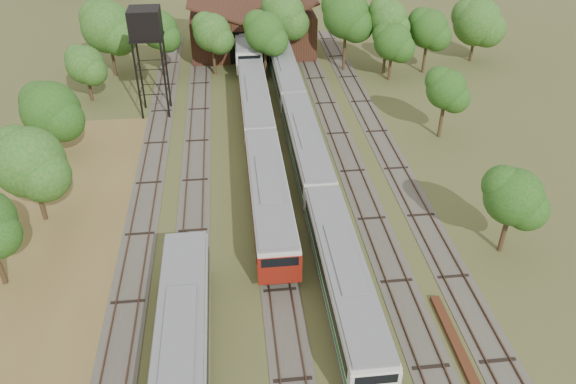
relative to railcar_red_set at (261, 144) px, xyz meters
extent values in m
cube|color=brown|center=(-16.00, -19.53, -1.89)|extent=(14.00, 60.00, 0.04)
cube|color=#4C473D|center=(-10.00, -2.53, -1.88)|extent=(2.60, 80.00, 0.06)
cube|color=#472D1E|center=(-10.72, -2.53, -1.79)|extent=(0.08, 80.00, 0.14)
cube|color=#472D1E|center=(-9.28, -2.53, -1.79)|extent=(0.08, 80.00, 0.14)
cube|color=#4C473D|center=(-6.00, -2.53, -1.88)|extent=(2.60, 80.00, 0.06)
cube|color=#472D1E|center=(-6.72, -2.53, -1.79)|extent=(0.08, 80.00, 0.14)
cube|color=#472D1E|center=(-5.28, -2.53, -1.79)|extent=(0.08, 80.00, 0.14)
cube|color=#4C473D|center=(0.00, -2.53, -1.88)|extent=(2.60, 80.00, 0.06)
cube|color=#472D1E|center=(-0.72, -2.53, -1.79)|extent=(0.08, 80.00, 0.14)
cube|color=#472D1E|center=(0.72, -2.53, -1.79)|extent=(0.08, 80.00, 0.14)
cube|color=#4C473D|center=(4.00, -2.53, -1.88)|extent=(2.60, 80.00, 0.06)
cube|color=#472D1E|center=(3.28, -2.53, -1.79)|extent=(0.08, 80.00, 0.14)
cube|color=#472D1E|center=(4.72, -2.53, -1.79)|extent=(0.08, 80.00, 0.14)
cube|color=#4C473D|center=(8.00, -2.53, -1.88)|extent=(2.60, 80.00, 0.06)
cube|color=#472D1E|center=(7.28, -2.53, -1.79)|extent=(0.08, 80.00, 0.14)
cube|color=#472D1E|center=(8.72, -2.53, -1.79)|extent=(0.08, 80.00, 0.14)
cube|color=#4C473D|center=(12.00, -2.53, -1.88)|extent=(2.60, 80.00, 0.06)
cube|color=#472D1E|center=(11.28, -2.53, -1.79)|extent=(0.08, 80.00, 0.14)
cube|color=#472D1E|center=(12.72, -2.53, -1.79)|extent=(0.08, 80.00, 0.14)
cube|color=black|center=(0.00, -8.69, -1.51)|extent=(2.17, 15.64, 0.79)
cube|color=silver|center=(0.00, -8.69, 0.11)|extent=(2.86, 17.00, 2.47)
cube|color=black|center=(0.00, -8.69, 0.41)|extent=(2.92, 15.64, 0.84)
cube|color=slate|center=(0.00, -8.69, 1.52)|extent=(2.63, 16.66, 0.36)
cube|color=maroon|center=(0.00, -8.69, -0.58)|extent=(2.92, 16.66, 0.44)
cube|color=maroon|center=(0.00, -17.14, -0.01)|extent=(2.90, 0.25, 2.22)
cube|color=black|center=(0.00, 8.81, -1.51)|extent=(2.17, 15.64, 0.79)
cube|color=silver|center=(0.00, 8.81, 0.11)|extent=(2.86, 17.00, 2.47)
cube|color=black|center=(0.00, 8.81, 0.41)|extent=(2.92, 15.64, 0.84)
cube|color=slate|center=(0.00, 8.81, 1.52)|extent=(2.63, 16.66, 0.36)
cube|color=maroon|center=(0.00, 8.81, -0.58)|extent=(2.92, 16.66, 0.44)
cube|color=black|center=(4.00, -18.12, -1.54)|extent=(2.03, 15.64, 0.74)
cube|color=silver|center=(4.00, -18.12, -0.01)|extent=(2.68, 17.00, 2.31)
cube|color=black|center=(4.00, -18.12, 0.26)|extent=(2.74, 15.64, 0.79)
cube|color=slate|center=(4.00, -18.12, 1.31)|extent=(2.47, 16.66, 0.33)
cube|color=#175F23|center=(4.00, -18.12, -0.66)|extent=(2.74, 16.66, 0.42)
cube|color=black|center=(4.00, -0.62, -1.54)|extent=(2.03, 15.64, 0.74)
cube|color=silver|center=(4.00, -0.62, -0.01)|extent=(2.68, 17.00, 2.31)
cube|color=black|center=(4.00, -0.62, 0.26)|extent=(2.74, 15.64, 0.79)
cube|color=slate|center=(4.00, -0.62, 1.31)|extent=(2.47, 16.66, 0.33)
cube|color=#175F23|center=(4.00, -0.62, -0.66)|extent=(2.74, 16.66, 0.42)
cube|color=black|center=(4.00, 16.88, -1.54)|extent=(2.03, 15.64, 0.74)
cube|color=silver|center=(4.00, 16.88, -0.01)|extent=(2.68, 17.00, 2.31)
cube|color=black|center=(4.00, 16.88, 0.26)|extent=(2.74, 15.64, 0.79)
cube|color=slate|center=(4.00, 16.88, 1.31)|extent=(2.47, 16.66, 0.33)
cube|color=#175F23|center=(4.00, 16.88, -0.66)|extent=(2.74, 16.66, 0.42)
cube|color=black|center=(0.00, 27.31, -1.48)|extent=(2.36, 14.72, 0.86)
cube|color=silver|center=(0.00, 27.31, 0.29)|extent=(3.11, 16.00, 2.68)
cube|color=black|center=(0.00, 27.31, 0.61)|extent=(3.17, 14.72, 0.91)
cube|color=slate|center=(0.00, 27.31, 1.82)|extent=(2.86, 15.68, 0.39)
cube|color=#175F23|center=(0.00, 27.31, -0.46)|extent=(3.17, 15.68, 0.48)
cube|color=silver|center=(0.00, 19.36, 0.15)|extent=(3.15, 0.25, 2.41)
cube|color=black|center=(-6.00, -23.53, -1.51)|extent=(2.17, 16.56, 0.79)
cube|color=gray|center=(-6.00, -23.53, 0.11)|extent=(2.86, 18.00, 2.47)
cube|color=black|center=(-6.00, -23.53, 0.41)|extent=(2.92, 16.56, 0.84)
cube|color=slate|center=(-6.00, -23.53, 1.52)|extent=(2.63, 17.64, 0.36)
cylinder|color=black|center=(-11.78, 10.37, 2.16)|extent=(0.20, 0.20, 8.14)
cylinder|color=black|center=(-9.03, 10.37, 2.16)|extent=(0.20, 0.20, 8.14)
cylinder|color=black|center=(-11.78, 13.12, 2.16)|extent=(0.20, 0.20, 8.14)
cylinder|color=black|center=(-9.03, 13.12, 2.16)|extent=(0.20, 0.20, 8.14)
cube|color=black|center=(-10.40, 11.75, 6.33)|extent=(3.20, 3.20, 0.20)
cube|color=black|center=(-10.40, 11.75, 7.80)|extent=(3.05, 3.05, 2.75)
cube|color=#572C18|center=(10.00, -23.38, -1.76)|extent=(0.59, 8.78, 0.29)
cube|color=#3D1C16|center=(1.00, 30.47, 0.84)|extent=(16.00, 11.00, 5.50)
cube|color=#3D1C16|center=(-3.00, 30.47, 4.19)|extent=(8.45, 11.55, 2.96)
cube|color=#3D1C16|center=(5.00, 30.47, 4.19)|extent=(8.45, 11.55, 2.96)
cube|color=black|center=(1.00, 25.02, 0.29)|extent=(6.40, 0.15, 4.12)
cylinder|color=#382616|center=(-17.60, -6.98, 0.14)|extent=(0.36, 0.36, 4.10)
sphere|color=#174B14|center=(-17.60, -6.98, 3.31)|extent=(5.31, 5.31, 5.31)
cylinder|color=#382616|center=(-18.66, 3.57, -0.13)|extent=(0.36, 0.36, 3.55)
sphere|color=#174B14|center=(-18.66, 3.57, 2.61)|extent=(5.25, 5.25, 5.25)
cylinder|color=#382616|center=(-17.94, 15.77, -0.26)|extent=(0.36, 0.36, 3.30)
sphere|color=#174B14|center=(-17.94, 15.77, 2.29)|extent=(4.12, 4.12, 4.12)
cylinder|color=#382616|center=(-16.39, 23.10, 0.46)|extent=(0.36, 0.36, 4.73)
sphere|color=#174B14|center=(-16.39, 23.10, 4.11)|extent=(6.10, 6.10, 6.10)
cylinder|color=#382616|center=(-10.39, 22.33, 0.33)|extent=(0.36, 0.36, 4.48)
sphere|color=#174B14|center=(-10.39, 22.33, 3.79)|extent=(4.48, 4.48, 4.48)
cylinder|color=#382616|center=(-4.19, 22.16, 0.13)|extent=(0.36, 0.36, 4.08)
sphere|color=#174B14|center=(-4.19, 22.16, 3.29)|extent=(4.51, 4.51, 4.51)
cylinder|color=#382616|center=(1.92, 19.59, 0.37)|extent=(0.36, 0.36, 4.56)
sphere|color=#174B14|center=(1.92, 19.59, 3.89)|extent=(4.67, 4.67, 4.67)
cylinder|color=#382616|center=(4.77, 25.41, 0.46)|extent=(0.36, 0.36, 4.73)
sphere|color=#174B14|center=(4.77, 25.41, 4.12)|extent=(5.38, 5.38, 5.38)
cylinder|color=#382616|center=(11.87, 21.65, 0.81)|extent=(0.36, 0.36, 5.44)
sphere|color=#174B14|center=(11.87, 21.65, 5.02)|extent=(5.63, 5.63, 5.63)
cylinder|color=#382616|center=(16.59, 19.94, 0.79)|extent=(0.36, 0.36, 5.40)
sphere|color=#174B14|center=(16.59, 19.94, 4.97)|extent=(4.34, 4.34, 4.34)
cylinder|color=#382616|center=(21.61, 19.87, 0.24)|extent=(0.36, 0.36, 4.31)
sphere|color=#174B14|center=(21.61, 19.87, 3.57)|extent=(4.62, 4.62, 4.62)
cylinder|color=#382616|center=(29.03, 23.06, 0.09)|extent=(0.36, 0.36, 4.00)
sphere|color=#174B14|center=(29.03, 23.06, 3.18)|extent=(5.93, 5.93, 5.93)
cylinder|color=#382616|center=(16.39, -14.64, -0.05)|extent=(0.36, 0.36, 3.72)
sphere|color=#174B14|center=(16.39, -14.64, 2.82)|extent=(4.04, 4.04, 4.04)
cylinder|color=#382616|center=(17.89, 3.05, 0.08)|extent=(0.36, 0.36, 3.98)
sphere|color=#174B14|center=(17.89, 3.05, 3.15)|extent=(3.82, 3.82, 3.82)
cylinder|color=#382616|center=(16.76, 17.97, -0.04)|extent=(0.36, 0.36, 3.74)
sphere|color=#174B14|center=(16.76, 17.97, 2.84)|extent=(4.43, 4.43, 4.43)
camera|label=1|loc=(-2.54, -44.60, 24.35)|focal=35.00mm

